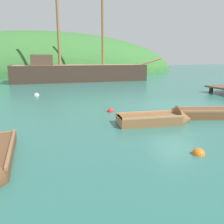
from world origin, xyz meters
TOP-DOWN VIEW (x-y plane):
  - ground_plane at (0.00, 0.00)m, footprint 120.00×120.00m
  - shore_hill at (-3.92, 30.95)m, footprint 45.78×20.45m
  - sailing_ship at (-1.72, 16.07)m, footprint 17.40×4.54m
  - rowboat_outer_left at (-0.57, -2.22)m, footprint 3.26×1.87m
  - rowboat_far at (-2.54, -2.51)m, footprint 3.27×1.48m
  - buoy_red at (-3.69, 0.25)m, footprint 0.34×0.34m
  - buoy_white at (-6.85, 6.94)m, footprint 0.36×0.36m
  - buoy_orange at (-3.22, -5.71)m, footprint 0.36×0.36m

SIDE VIEW (x-z plane):
  - ground_plane at x=0.00m, z-range 0.00..0.00m
  - shore_hill at x=-3.92m, z-range -6.70..6.70m
  - buoy_red at x=-3.69m, z-range -0.17..0.17m
  - buoy_white at x=-6.85m, z-range -0.18..0.18m
  - buoy_orange at x=-3.22m, z-range -0.18..0.18m
  - rowboat_outer_left at x=-0.57m, z-range -0.32..0.56m
  - rowboat_far at x=-2.54m, z-range -0.37..0.62m
  - sailing_ship at x=-1.72m, z-range -6.00..7.37m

